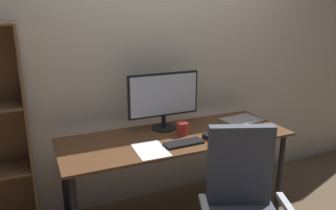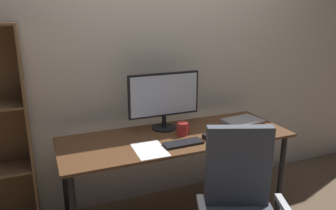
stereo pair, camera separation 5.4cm
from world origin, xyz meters
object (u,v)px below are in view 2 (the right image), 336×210
at_px(keyboard, 183,143).
at_px(mouse, 209,137).
at_px(monitor, 164,97).
at_px(laptop, 243,121).
at_px(desk, 176,145).
at_px(coffee_mug, 182,129).

height_order(keyboard, mouse, mouse).
height_order(monitor, laptop, monitor).
distance_m(desk, monitor, 0.39).
distance_m(monitor, mouse, 0.48).
bearing_deg(monitor, mouse, -57.07).
bearing_deg(laptop, keyboard, -166.94).
height_order(coffee_mug, laptop, coffee_mug).
xyz_separation_m(coffee_mug, laptop, (0.61, 0.07, -0.04)).
bearing_deg(mouse, keyboard, 174.03).
bearing_deg(desk, laptop, 6.25).
height_order(desk, monitor, monitor).
relative_size(monitor, coffee_mug, 5.74).
height_order(desk, mouse, mouse).
bearing_deg(desk, keyboard, -97.54).
xyz_separation_m(monitor, keyboard, (0.00, -0.36, -0.26)).
bearing_deg(laptop, mouse, -160.35).
distance_m(monitor, coffee_mug, 0.29).
distance_m(monitor, laptop, 0.74).
xyz_separation_m(desk, keyboard, (-0.02, -0.17, 0.09)).
bearing_deg(monitor, coffee_mug, -66.62).
distance_m(mouse, laptop, 0.52).
distance_m(keyboard, mouse, 0.22).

